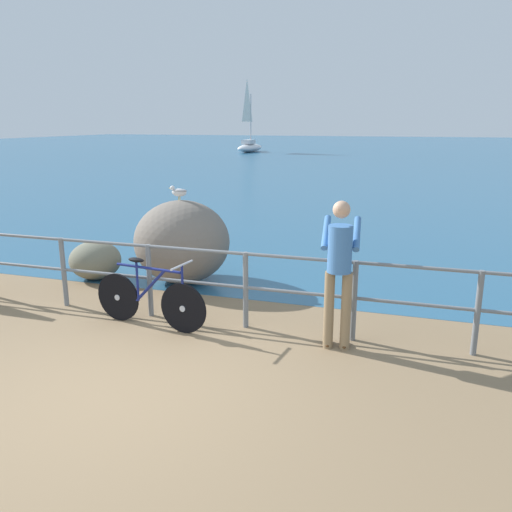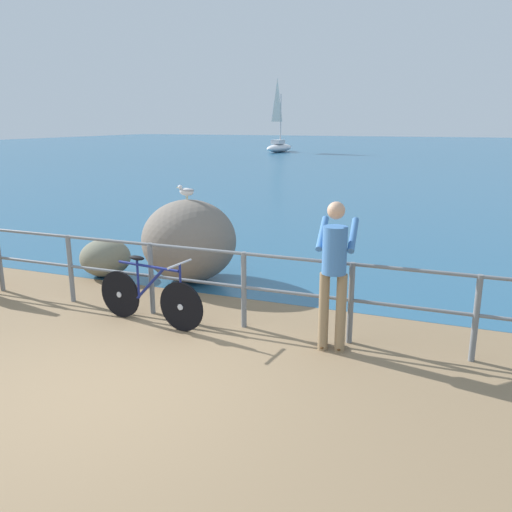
% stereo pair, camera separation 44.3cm
% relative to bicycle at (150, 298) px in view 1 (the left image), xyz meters
% --- Properties ---
extents(ground_plane, '(120.00, 120.00, 0.10)m').
position_rel_bicycle_xyz_m(ground_plane, '(0.51, 18.34, -0.44)').
color(ground_plane, '#846B4C').
extents(sea_surface, '(120.00, 90.00, 0.01)m').
position_rel_bicycle_xyz_m(sea_surface, '(0.51, 46.40, -0.39)').
color(sea_surface, '#285B7F').
rests_on(sea_surface, ground_plane).
extents(promenade_railing, '(9.87, 0.07, 1.02)m').
position_rel_bicycle_xyz_m(promenade_railing, '(0.51, 0.35, 0.25)').
color(promenade_railing, slate).
rests_on(promenade_railing, ground_plane).
extents(bicycle, '(1.69, 0.48, 0.92)m').
position_rel_bicycle_xyz_m(bicycle, '(0.00, 0.00, 0.00)').
color(bicycle, black).
rests_on(bicycle, ground_plane).
extents(person_at_railing, '(0.49, 0.66, 1.78)m').
position_rel_bicycle_xyz_m(person_at_railing, '(2.45, 0.07, 0.60)').
color(person_at_railing, '#8C7251').
rests_on(person_at_railing, ground_plane).
extents(breakwater_boulder_main, '(1.60, 1.54, 1.38)m').
position_rel_bicycle_xyz_m(breakwater_boulder_main, '(-0.45, 1.94, 0.30)').
color(breakwater_boulder_main, slate).
rests_on(breakwater_boulder_main, ground).
extents(breakwater_boulder_left, '(0.87, 0.87, 0.65)m').
position_rel_bicycle_xyz_m(breakwater_boulder_left, '(-1.96, 1.66, -0.06)').
color(breakwater_boulder_left, slate).
rests_on(breakwater_boulder_left, ground).
extents(seagull, '(0.34, 0.13, 0.23)m').
position_rel_bicycle_xyz_m(seagull, '(-0.49, 1.99, 1.13)').
color(seagull, gold).
rests_on(seagull, breakwater_boulder_main).
extents(sailboat, '(1.70, 4.50, 6.16)m').
position_rel_bicycle_xyz_m(sailboat, '(-11.33, 38.56, 0.32)').
color(sailboat, white).
rests_on(sailboat, sea_surface).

